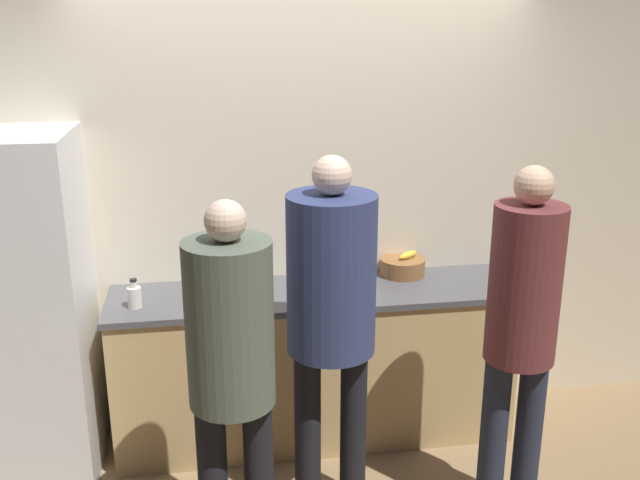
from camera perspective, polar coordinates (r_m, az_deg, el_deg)
The scene contains 12 objects.
ground_plane at distance 4.12m, azimuth 0.31°, elevation -17.51°, with size 14.00×14.00×0.00m, color #8C704C.
wall_back at distance 4.12m, azimuth -1.08°, elevation 2.56°, with size 5.20×0.06×2.60m.
counter at distance 4.16m, azimuth -0.45°, elevation -9.77°, with size 2.26×0.59×0.91m.
refrigerator at distance 3.98m, azimuth -22.98°, elevation -5.27°, with size 0.69×0.71×1.83m.
person_left at distance 3.01m, azimuth -7.13°, elevation -9.26°, with size 0.36×0.36×1.69m.
person_center at distance 3.31m, azimuth 0.90°, elevation -4.83°, with size 0.41×0.41×1.78m.
person_right at distance 3.40m, azimuth 15.82°, elevation -6.24°, with size 0.32×0.32×1.75m.
fruit_bowl at distance 4.20m, azimuth 6.62°, elevation -2.09°, with size 0.26×0.26×0.14m.
utensil_crock at distance 3.96m, azimuth -7.33°, elevation -3.18°, with size 0.09×0.09×0.26m.
bottle_clear at distance 3.84m, azimuth -14.62°, elevation -4.38°, with size 0.07×0.07×0.16m.
cup_yellow at distance 3.89m, azimuth -5.82°, elevation -3.88°, with size 0.09×0.09×0.09m.
cup_white at distance 3.82m, azimuth -7.23°, elevation -4.20°, with size 0.09×0.09×0.10m.
Camera 1 is at (-0.56, -3.32, 2.36)m, focal length 40.00 mm.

